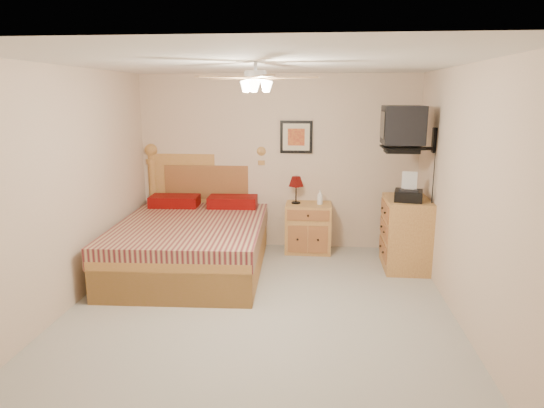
% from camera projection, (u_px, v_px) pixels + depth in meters
% --- Properties ---
extents(floor, '(4.50, 4.50, 0.00)m').
position_uv_depth(floor, '(260.00, 309.00, 5.11)').
color(floor, '#A29E92').
rests_on(floor, ground).
extents(ceiling, '(4.00, 4.50, 0.04)m').
position_uv_depth(ceiling, '(258.00, 63.00, 4.56)').
color(ceiling, white).
rests_on(ceiling, ground).
extents(wall_back, '(4.00, 0.04, 2.50)m').
position_uv_depth(wall_back, '(277.00, 162.00, 7.02)').
color(wall_back, beige).
rests_on(wall_back, ground).
extents(wall_front, '(4.00, 0.04, 2.50)m').
position_uv_depth(wall_front, '(209.00, 274.00, 2.65)').
color(wall_front, beige).
rests_on(wall_front, ground).
extents(wall_left, '(0.04, 4.50, 2.50)m').
position_uv_depth(wall_left, '(67.00, 189.00, 5.01)').
color(wall_left, beige).
rests_on(wall_left, ground).
extents(wall_right, '(0.04, 4.50, 2.50)m').
position_uv_depth(wall_right, '(465.00, 197.00, 4.65)').
color(wall_right, beige).
rests_on(wall_right, ground).
extents(bed, '(1.86, 2.40, 1.51)m').
position_uv_depth(bed, '(190.00, 212.00, 6.12)').
color(bed, '#B68536').
rests_on(bed, ground).
extents(nightstand, '(0.64, 0.48, 0.70)m').
position_uv_depth(nightstand, '(308.00, 228.00, 6.93)').
color(nightstand, '#AA763E').
rests_on(nightstand, ground).
extents(table_lamp, '(0.21, 0.21, 0.39)m').
position_uv_depth(table_lamp, '(296.00, 190.00, 6.85)').
color(table_lamp, '#580A09').
rests_on(table_lamp, nightstand).
extents(lotion_bottle, '(0.11, 0.11, 0.21)m').
position_uv_depth(lotion_bottle, '(320.00, 197.00, 6.80)').
color(lotion_bottle, white).
rests_on(lotion_bottle, nightstand).
extents(framed_picture, '(0.46, 0.04, 0.46)m').
position_uv_depth(framed_picture, '(296.00, 137.00, 6.89)').
color(framed_picture, black).
rests_on(framed_picture, wall_back).
extents(dresser, '(0.54, 0.78, 0.92)m').
position_uv_depth(dresser, '(406.00, 233.00, 6.25)').
color(dresser, '#A16335').
rests_on(dresser, ground).
extents(fax_machine, '(0.39, 0.41, 0.35)m').
position_uv_depth(fax_machine, '(409.00, 187.00, 5.97)').
color(fax_machine, black).
rests_on(fax_machine, dresser).
extents(magazine_lower, '(0.32, 0.36, 0.03)m').
position_uv_depth(magazine_lower, '(399.00, 193.00, 6.39)').
color(magazine_lower, '#BEB19A').
rests_on(magazine_lower, dresser).
extents(magazine_upper, '(0.26, 0.31, 0.02)m').
position_uv_depth(magazine_upper, '(401.00, 192.00, 6.39)').
color(magazine_upper, tan).
rests_on(magazine_upper, magazine_lower).
extents(wall_tv, '(0.56, 0.46, 0.58)m').
position_uv_depth(wall_tv, '(416.00, 128.00, 5.85)').
color(wall_tv, black).
rests_on(wall_tv, wall_right).
extents(ceiling_fan, '(1.14, 1.14, 0.28)m').
position_uv_depth(ceiling_fan, '(255.00, 78.00, 4.39)').
color(ceiling_fan, silver).
rests_on(ceiling_fan, ceiling).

